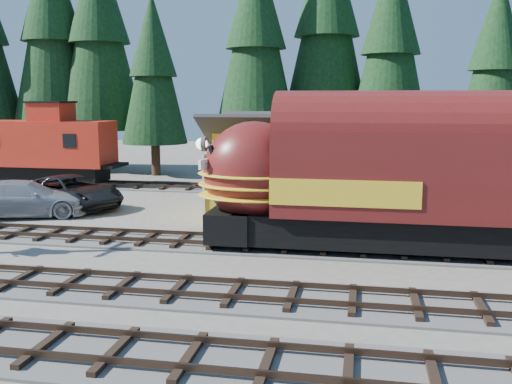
% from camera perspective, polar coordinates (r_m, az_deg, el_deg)
% --- Properties ---
extents(ground, '(120.00, 120.00, 0.00)m').
position_cam_1_polar(ground, '(19.25, 6.12, -8.81)').
color(ground, '#6B665B').
rests_on(ground, ground).
extents(track_spur, '(32.00, 3.20, 0.33)m').
position_cam_1_polar(track_spur, '(38.45, -6.66, 0.40)').
color(track_spur, '#4C4947').
rests_on(track_spur, ground).
extents(depot, '(12.80, 7.00, 5.30)m').
position_cam_1_polar(depot, '(28.94, 7.91, 3.25)').
color(depot, gold).
rests_on(depot, ground).
extents(conifer_backdrop, '(80.27, 23.67, 17.27)m').
position_cam_1_polar(conifer_backdrop, '(43.17, 14.40, 15.01)').
color(conifer_backdrop, black).
rests_on(conifer_backdrop, ground).
extents(locomotive, '(17.54, 3.49, 4.77)m').
position_cam_1_polar(locomotive, '(22.56, 15.43, 0.79)').
color(locomotive, black).
rests_on(locomotive, ground).
extents(caboose, '(10.33, 3.00, 5.37)m').
position_cam_1_polar(caboose, '(42.62, -20.75, 4.24)').
color(caboose, black).
rests_on(caboose, ground).
extents(pickup_truck_a, '(7.11, 5.48, 1.79)m').
position_cam_1_polar(pickup_truck_a, '(33.02, -17.94, 0.01)').
color(pickup_truck_a, black).
rests_on(pickup_truck_a, ground).
extents(pickup_truck_b, '(6.86, 4.64, 1.85)m').
position_cam_1_polar(pickup_truck_b, '(31.43, -22.09, -0.62)').
color(pickup_truck_b, '#ACAEB4').
rests_on(pickup_truck_b, ground).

